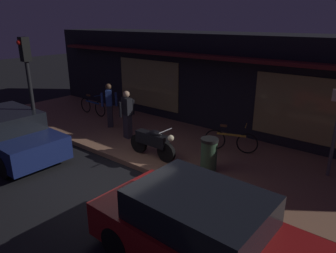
% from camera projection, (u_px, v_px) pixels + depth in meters
% --- Properties ---
extents(ground_plane, '(60.00, 60.00, 0.00)m').
position_uv_depth(ground_plane, '(112.00, 185.00, 8.09)').
color(ground_plane, black).
extents(sidewalk_slab, '(18.00, 4.00, 0.15)m').
position_uv_depth(sidewalk_slab, '(180.00, 147.00, 10.27)').
color(sidewalk_slab, '#8C6047').
rests_on(sidewalk_slab, ground_plane).
extents(storefront_building, '(18.00, 3.30, 3.60)m').
position_uv_depth(storefront_building, '(232.00, 81.00, 12.21)').
color(storefront_building, black).
rests_on(storefront_building, ground_plane).
extents(motorcycle, '(1.70, 0.55, 0.97)m').
position_uv_depth(motorcycle, '(153.00, 142.00, 9.19)').
color(motorcycle, black).
rests_on(motorcycle, sidewalk_slab).
extents(bicycle_parked, '(1.58, 0.63, 0.91)m').
position_uv_depth(bicycle_parked, '(231.00, 141.00, 9.66)').
color(bicycle_parked, black).
rests_on(bicycle_parked, sidewalk_slab).
extents(bicycle_extra, '(1.66, 0.42, 0.91)m').
position_uv_depth(bicycle_extra, '(93.00, 106.00, 13.48)').
color(bicycle_extra, black).
rests_on(bicycle_extra, sidewalk_slab).
extents(person_photographer, '(0.49, 0.50, 1.67)m').
position_uv_depth(person_photographer, '(109.00, 104.00, 11.78)').
color(person_photographer, '#28232D').
rests_on(person_photographer, sidewalk_slab).
extents(person_bystander, '(0.41, 0.62, 1.67)m').
position_uv_depth(person_bystander, '(127.00, 114.00, 10.61)').
color(person_bystander, '#28232D').
rests_on(person_bystander, sidewalk_slab).
extents(sign_post, '(0.44, 0.09, 2.40)m').
position_uv_depth(sign_post, '(336.00, 127.00, 7.82)').
color(sign_post, '#47474C').
rests_on(sign_post, sidewalk_slab).
extents(trash_bin, '(0.48, 0.48, 0.93)m').
position_uv_depth(trash_bin, '(209.00, 154.00, 8.39)').
color(trash_bin, '#2D4C33').
rests_on(trash_bin, sidewalk_slab).
extents(traffic_light_pole, '(0.24, 0.33, 3.60)m').
position_uv_depth(traffic_light_pole, '(28.00, 76.00, 9.32)').
color(traffic_light_pole, black).
rests_on(traffic_light_pole, ground_plane).
extents(parked_car_near, '(4.13, 1.83, 1.42)m').
position_uv_depth(parked_car_near, '(8.00, 134.00, 9.65)').
color(parked_car_near, black).
rests_on(parked_car_near, ground_plane).
extents(parked_car_far, '(4.14, 1.85, 1.42)m').
position_uv_depth(parked_car_far, '(204.00, 233.00, 5.16)').
color(parked_car_far, black).
rests_on(parked_car_far, ground_plane).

